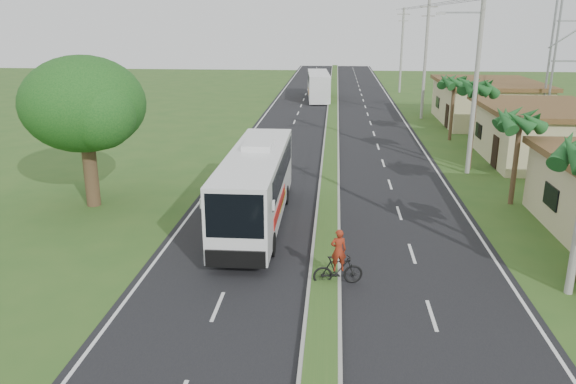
{
  "coord_description": "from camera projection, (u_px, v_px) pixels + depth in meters",
  "views": [
    {
      "loc": [
        0.23,
        -16.42,
        9.16
      ],
      "look_at": [
        -1.77,
        7.29,
        1.8
      ],
      "focal_mm": 35.0,
      "sensor_mm": 36.0,
      "label": 1
    }
  ],
  "objects": [
    {
      "name": "palm_verge_b",
      "position": [
        521.0,
        120.0,
        27.74
      ],
      "size": [
        2.4,
        2.4,
        5.05
      ],
      "color": "#473321",
      "rests_on": "ground"
    },
    {
      "name": "lane_edge_left",
      "position": [
        231.0,
        160.0,
        37.93
      ],
      "size": [
        0.12,
        160.0,
        0.01
      ],
      "primitive_type": "cube",
      "color": "silver",
      "rests_on": "ground"
    },
    {
      "name": "coach_bus_far",
      "position": [
        318.0,
        84.0,
        66.19
      ],
      "size": [
        3.04,
        10.85,
        3.12
      ],
      "rotation": [
        0.0,
        0.0,
        0.07
      ],
      "color": "white",
      "rests_on": "ground"
    },
    {
      "name": "shade_tree",
      "position": [
        82.0,
        107.0,
        27.37
      ],
      "size": [
        6.3,
        6.0,
        7.54
      ],
      "color": "#473321",
      "rests_on": "ground"
    },
    {
      "name": "shop_far",
      "position": [
        487.0,
        102.0,
        50.94
      ],
      "size": [
        8.6,
        11.6,
        3.82
      ],
      "color": "#BFB781",
      "rests_on": "ground"
    },
    {
      "name": "utility_pole_d",
      "position": [
        402.0,
        49.0,
        71.29
      ],
      "size": [
        1.6,
        0.28,
        10.5
      ],
      "color": "gray",
      "rests_on": "ground"
    },
    {
      "name": "median_strip",
      "position": [
        330.0,
        161.0,
        37.37
      ],
      "size": [
        1.2,
        160.0,
        0.18
      ],
      "color": "gray",
      "rests_on": "ground"
    },
    {
      "name": "shop_mid",
      "position": [
        540.0,
        133.0,
        37.63
      ],
      "size": [
        7.6,
        10.6,
        3.67
      ],
      "color": "#BFB781",
      "rests_on": "ground"
    },
    {
      "name": "road_asphalt",
      "position": [
        330.0,
        162.0,
        37.39
      ],
      "size": [
        14.0,
        160.0,
        0.02
      ],
      "primitive_type": "cube",
      "color": "black",
      "rests_on": "ground"
    },
    {
      "name": "palm_verge_d",
      "position": [
        454.0,
        82.0,
        42.92
      ],
      "size": [
        2.4,
        2.4,
        5.25
      ],
      "color": "#473321",
      "rests_on": "ground"
    },
    {
      "name": "coach_bus_main",
      "position": [
        256.0,
        182.0,
        25.63
      ],
      "size": [
        2.47,
        11.41,
        3.68
      ],
      "rotation": [
        0.0,
        0.0,
        0.0
      ],
      "color": "white",
      "rests_on": "ground"
    },
    {
      "name": "utility_pole_c",
      "position": [
        425.0,
        58.0,
        52.17
      ],
      "size": [
        1.6,
        0.28,
        11.0
      ],
      "color": "gray",
      "rests_on": "ground"
    },
    {
      "name": "lane_edge_right",
      "position": [
        432.0,
        164.0,
        36.86
      ],
      "size": [
        0.12,
        160.0,
        0.01
      ],
      "primitive_type": "cube",
      "color": "silver",
      "rests_on": "ground"
    },
    {
      "name": "ground",
      "position": [
        323.0,
        311.0,
        18.36
      ],
      "size": [
        180.0,
        180.0,
        0.0
      ],
      "primitive_type": "plane",
      "color": "#2F551F",
      "rests_on": "ground"
    },
    {
      "name": "palm_verge_c",
      "position": [
        476.0,
        88.0,
        34.23
      ],
      "size": [
        2.4,
        2.4,
        5.85
      ],
      "color": "#473321",
      "rests_on": "ground"
    },
    {
      "name": "utility_pole_b",
      "position": [
        477.0,
        70.0,
        32.96
      ],
      "size": [
        3.2,
        0.28,
        12.0
      ],
      "color": "gray",
      "rests_on": "ground"
    },
    {
      "name": "motorcyclist",
      "position": [
        338.0,
        266.0,
        20.0
      ],
      "size": [
        1.88,
        0.87,
        2.12
      ],
      "rotation": [
        0.0,
        0.0,
        0.21
      ],
      "color": "black",
      "rests_on": "ground"
    }
  ]
}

